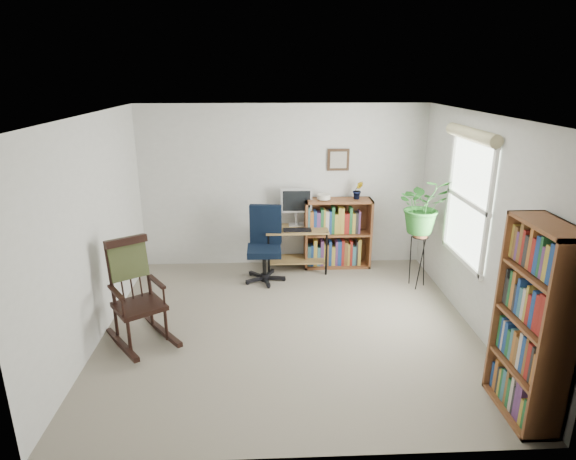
{
  "coord_description": "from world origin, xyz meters",
  "views": [
    {
      "loc": [
        -0.25,
        -4.95,
        2.81
      ],
      "look_at": [
        0.0,
        0.4,
        1.05
      ],
      "focal_mm": 30.0,
      "sensor_mm": 36.0,
      "label": 1
    }
  ],
  "objects_px": {
    "office_chair": "(264,245)",
    "low_bookshelf": "(337,233)",
    "tall_bookshelf": "(534,324)",
    "rocking_chair": "(138,293)",
    "desk": "(297,249)"
  },
  "relations": [
    {
      "from": "office_chair",
      "to": "low_bookshelf",
      "type": "relative_size",
      "value": 1.03
    },
    {
      "from": "office_chair",
      "to": "tall_bookshelf",
      "type": "height_order",
      "value": "tall_bookshelf"
    },
    {
      "from": "low_bookshelf",
      "to": "rocking_chair",
      "type": "bearing_deg",
      "value": -139.81
    },
    {
      "from": "low_bookshelf",
      "to": "desk",
      "type": "bearing_deg",
      "value": -169.01
    },
    {
      "from": "desk",
      "to": "office_chair",
      "type": "distance_m",
      "value": 0.65
    },
    {
      "from": "desk",
      "to": "rocking_chair",
      "type": "height_order",
      "value": "rocking_chair"
    },
    {
      "from": "office_chair",
      "to": "rocking_chair",
      "type": "height_order",
      "value": "rocking_chair"
    },
    {
      "from": "desk",
      "to": "office_chair",
      "type": "bearing_deg",
      "value": -141.55
    },
    {
      "from": "desk",
      "to": "low_bookshelf",
      "type": "height_order",
      "value": "low_bookshelf"
    },
    {
      "from": "rocking_chair",
      "to": "low_bookshelf",
      "type": "height_order",
      "value": "rocking_chair"
    },
    {
      "from": "office_chair",
      "to": "rocking_chair",
      "type": "distance_m",
      "value": 2.05
    },
    {
      "from": "rocking_chair",
      "to": "low_bookshelf",
      "type": "xyz_separation_m",
      "value": [
        2.43,
        2.06,
        -0.06
      ]
    },
    {
      "from": "desk",
      "to": "tall_bookshelf",
      "type": "bearing_deg",
      "value": -61.99
    },
    {
      "from": "low_bookshelf",
      "to": "office_chair",
      "type": "bearing_deg",
      "value": -155.49
    },
    {
      "from": "low_bookshelf",
      "to": "tall_bookshelf",
      "type": "relative_size",
      "value": 0.61
    }
  ]
}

